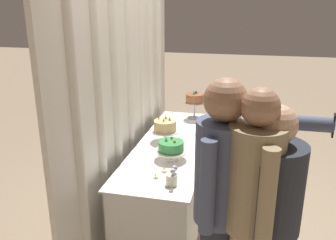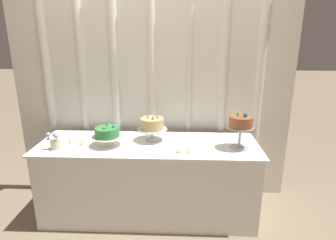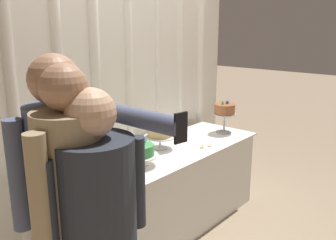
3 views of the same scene
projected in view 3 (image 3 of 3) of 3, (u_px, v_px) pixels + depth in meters
The scene contains 13 objects.
ground_plane at pixel (174, 233), 3.36m from camera, with size 24.00×24.00×0.00m, color gray.
draped_curtain at pixel (127, 75), 3.34m from camera, with size 2.94×0.16×2.70m.
cake_table at pixel (166, 191), 3.33m from camera, with size 2.09×0.69×0.76m.
cake_display_leftmost at pixel (140, 151), 2.89m from camera, with size 0.29×0.29×0.22m.
cake_display_center at pixel (160, 132), 3.27m from camera, with size 0.29×0.29×0.27m.
cake_display_rightmost at pixel (225, 111), 3.74m from camera, with size 0.23×0.23×0.35m.
flower_vase at pixel (105, 179), 2.50m from camera, with size 0.11×0.09×0.16m.
tealight_far_left at pixel (101, 177), 2.67m from camera, with size 0.04×0.04×0.04m.
tealight_near_left at pixel (117, 173), 2.74m from camera, with size 0.05×0.05×0.04m.
tealight_near_right at pixel (202, 147), 3.33m from camera, with size 0.05×0.05×0.03m.
tealight_far_right at pixel (209, 145), 3.37m from camera, with size 0.04×0.04×0.03m.
guest_girl_blue_dress at pixel (65, 210), 1.77m from camera, with size 0.45×0.77×1.74m.
guest_man_pink_jacket at pixel (75, 234), 1.63m from camera, with size 0.44×0.37×1.71m.
Camera 3 is at (-2.30, -1.91, 1.86)m, focal length 39.13 mm.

